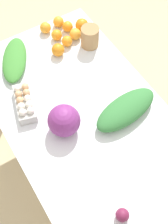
% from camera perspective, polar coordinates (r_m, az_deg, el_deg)
% --- Properties ---
extents(ground_plane, '(8.00, 8.00, 0.00)m').
position_cam_1_polar(ground_plane, '(2.40, -0.00, -9.98)').
color(ground_plane, '#C6B289').
extents(dining_table, '(1.48, 0.85, 0.78)m').
position_cam_1_polar(dining_table, '(1.79, -0.00, -2.03)').
color(dining_table, silver).
rests_on(dining_table, ground_plane).
extents(cabbage_purple, '(0.17, 0.17, 0.17)m').
position_cam_1_polar(cabbage_purple, '(1.59, -3.68, -1.58)').
color(cabbage_purple, '#7A2D75').
rests_on(cabbage_purple, dining_table).
extents(egg_carton, '(0.25, 0.16, 0.09)m').
position_cam_1_polar(egg_carton, '(1.72, -10.80, 1.78)').
color(egg_carton, '#B7B7B2').
rests_on(egg_carton, dining_table).
extents(paper_bag, '(0.11, 0.11, 0.13)m').
position_cam_1_polar(paper_bag, '(1.97, 1.08, 13.55)').
color(paper_bag, '#A87F51').
rests_on(paper_bag, dining_table).
extents(greens_bunch_kale, '(0.38, 0.30, 0.07)m').
position_cam_1_polar(greens_bunch_kale, '(1.93, -12.59, 9.33)').
color(greens_bunch_kale, '#3D8433').
rests_on(greens_bunch_kale, dining_table).
extents(greens_bunch_scallion, '(0.21, 0.41, 0.10)m').
position_cam_1_polar(greens_bunch_scallion, '(1.68, 7.66, 0.46)').
color(greens_bunch_scallion, '#337538').
rests_on(greens_bunch_scallion, dining_table).
extents(beet_root, '(0.06, 0.06, 0.06)m').
position_cam_1_polar(beet_root, '(1.48, 7.03, -18.20)').
color(beet_root, maroon).
rests_on(beet_root, dining_table).
extents(orange_0, '(0.07, 0.07, 0.07)m').
position_cam_1_polar(orange_0, '(1.99, -3.13, 12.79)').
color(orange_0, orange).
rests_on(orange_0, dining_table).
extents(orange_1, '(0.07, 0.07, 0.07)m').
position_cam_1_polar(orange_1, '(2.08, -3.02, 15.34)').
color(orange_1, orange).
rests_on(orange_1, dining_table).
extents(orange_2, '(0.08, 0.08, 0.08)m').
position_cam_1_polar(orange_2, '(2.08, -0.40, 15.63)').
color(orange_2, orange).
rests_on(orange_2, dining_table).
extents(orange_3, '(0.07, 0.07, 0.07)m').
position_cam_1_polar(orange_3, '(2.03, -5.02, 13.85)').
color(orange_3, orange).
rests_on(orange_3, dining_table).
extents(orange_4, '(0.07, 0.07, 0.07)m').
position_cam_1_polar(orange_4, '(2.12, -4.69, 16.12)').
color(orange_4, orange).
rests_on(orange_4, dining_table).
extents(orange_5, '(0.08, 0.08, 0.08)m').
position_cam_1_polar(orange_5, '(1.94, -4.78, 11.24)').
color(orange_5, orange).
rests_on(orange_5, dining_table).
extents(orange_6, '(0.07, 0.07, 0.07)m').
position_cam_1_polar(orange_6, '(2.08, -7.06, 15.03)').
color(orange_6, orange).
rests_on(orange_6, dining_table).
extents(orange_7, '(0.07, 0.07, 0.07)m').
position_cam_1_polar(orange_7, '(2.03, -1.61, 14.07)').
color(orange_7, '#F9A833').
rests_on(orange_7, dining_table).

